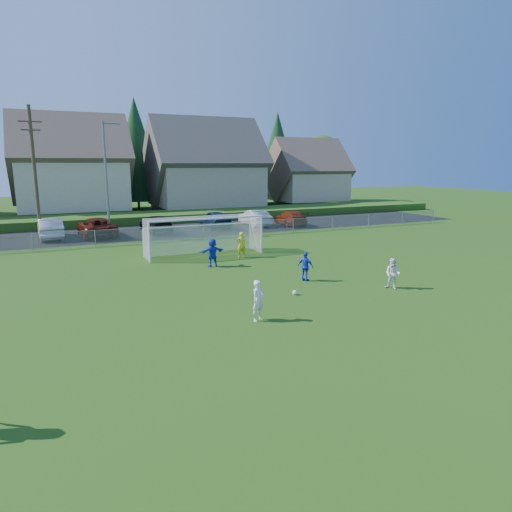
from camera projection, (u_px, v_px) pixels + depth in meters
The scene contains 21 objects.
ground at pixel (357, 341), 15.15m from camera, with size 160.00×160.00×0.00m, color #193D0C.
asphalt_lot at pixel (161, 231), 39.59m from camera, with size 60.00×60.00×0.00m, color black.
grass_embankment at pixel (144, 217), 46.17m from camera, with size 70.00×6.00×0.80m, color #1E420F.
soccer_ball at pixel (295, 293), 20.41m from camera, with size 0.22×0.22×0.22m, color white.
player_white_a at pixel (258, 301), 16.95m from camera, with size 0.56×0.37×1.55m, color white.
player_white_b at pixel (393, 274), 21.28m from camera, with size 0.71×0.55×1.46m, color white.
player_blue_a at pixel (306, 267), 22.72m from camera, with size 0.85×0.36×1.46m, color #1436C4.
player_blue_b at pixel (212, 252), 25.91m from camera, with size 1.51×0.48×1.62m, color #1436C4.
goalkeeper at pixel (241, 245), 28.43m from camera, with size 0.59×0.39×1.61m, color yellow.
car_b at pixel (50, 229), 35.49m from camera, with size 1.68×4.82×1.59m, color silver.
car_c at pixel (97, 227), 36.55m from camera, with size 2.56×5.55×1.54m, color #561509.
car_d at pixel (156, 224), 38.80m from camera, with size 1.99×4.88×1.42m, color black.
car_e at pixel (215, 219), 41.47m from camera, with size 1.85×4.61×1.57m, color #15254A.
car_f at pixel (255, 218), 42.89m from camera, with size 1.59×4.55×1.50m, color #B8B8B8.
car_g at pixel (290, 218), 43.31m from camera, with size 1.93×4.75×1.38m, color maroon.
soccer_goal at pixel (203, 230), 29.09m from camera, with size 7.42×1.90×2.50m.
chainlink_fence at pixel (178, 233), 34.57m from camera, with size 52.06×0.06×1.20m.
streetlight at pixel (107, 176), 35.45m from camera, with size 1.38×0.18×9.00m.
utility_pole at pixel (35, 172), 34.19m from camera, with size 1.60×0.26×10.00m.
houses_row at pixel (145, 150), 52.23m from camera, with size 53.90×11.45×13.27m.
tree_row at pixel (128, 154), 57.50m from camera, with size 65.98×12.36×13.80m.
Camera 1 is at (-9.09, -11.53, 5.79)m, focal length 32.00 mm.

